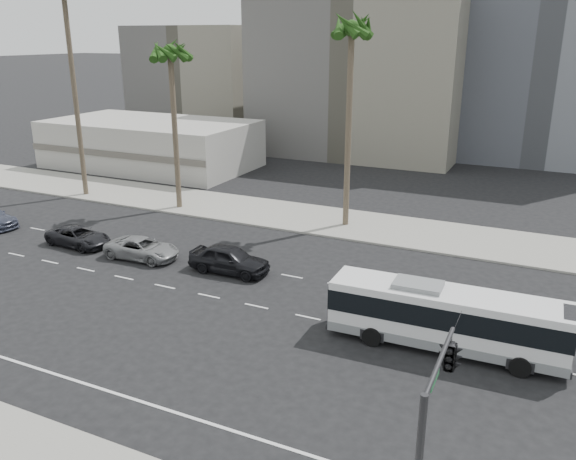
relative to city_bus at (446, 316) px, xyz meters
The scene contains 13 objects.
ground 7.08m from the city_bus, behind, with size 700.00×700.00×0.00m, color black.
sidewalk_north 17.13m from the city_bus, 113.83° to the left, with size 120.00×7.00×0.15m, color gray.
commercial_low 45.20m from the city_bus, 144.73° to the left, with size 22.00×12.16×5.00m.
midrise_beige_west 49.46m from the city_bus, 112.73° to the left, with size 24.00×18.00×18.00m, color #625F5A.
midrise_gray_center 53.35m from the city_bus, 88.78° to the left, with size 20.00×20.00×26.00m, color #52555E.
midrise_beige_far 67.53m from the city_bus, 131.86° to the left, with size 18.00×16.00×15.00m, color #625F5A.
city_bus is the anchor object (origin of this frame).
car_a 14.11m from the city_bus, 165.27° to the left, with size 5.02×2.02×1.71m, color black.
car_b 20.19m from the city_bus, behind, with size 4.93×2.27×1.37m, color gray.
car_c 25.67m from the city_bus, behind, with size 4.74×2.19×1.32m, color black.
traffic_signal 11.51m from the city_bus, 80.62° to the right, with size 2.95×3.88×6.48m.
palm_near 22.13m from the city_bus, 124.23° to the left, with size 4.56×4.56×15.37m.
palm_mid 30.09m from the city_bus, 150.73° to the left, with size 4.42×4.42×13.68m.
Camera 1 is at (10.62, -24.82, 13.79)m, focal length 36.38 mm.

